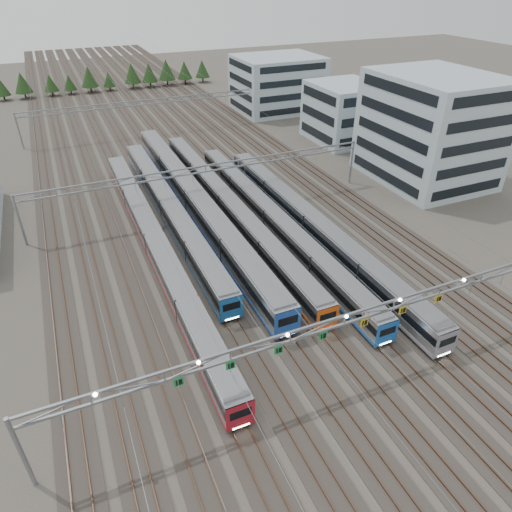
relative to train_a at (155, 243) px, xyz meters
name	(u,v)px	position (x,y,z in m)	size (l,w,h in m)	color
ground	(337,376)	(11.25, -29.57, -2.02)	(400.00, 400.00, 0.00)	#47423A
track_bed	(136,111)	(11.25, 70.43, -0.53)	(54.00, 260.00, 5.42)	#2D2823
train_a	(155,243)	(0.00, 0.00, 0.00)	(2.72, 63.62, 3.54)	black
train_b	(169,209)	(4.50, 9.30, 0.08)	(2.85, 54.77, 3.71)	black
train_c	(194,200)	(9.00, 10.33, 0.31)	(3.18, 66.89, 4.15)	black
train_d	(227,204)	(13.50, 7.20, 0.04)	(2.78, 62.14, 3.61)	black
train_e	(272,218)	(18.00, -0.09, -0.01)	(2.70, 56.62, 3.51)	black
train_f	(312,225)	(22.50, -4.43, 0.10)	(2.87, 55.56, 3.74)	black
gantry_near	(344,323)	(11.20, -29.69, 5.07)	(56.36, 0.61, 8.08)	gray
gantry_mid	(206,174)	(11.25, 10.43, 4.37)	(56.36, 0.36, 8.00)	gray
gantry_far	(145,106)	(11.25, 55.43, 4.37)	(56.36, 0.36, 8.00)	gray
depot_bldg_south	(431,129)	(53.13, 6.76, 7.47)	(18.00, 22.00, 18.98)	#A1B7C0
depot_bldg_mid	(344,112)	(51.70, 32.33, 4.26)	(14.00, 16.00, 12.57)	#A1B7C0
depot_bldg_north	(278,84)	(49.12, 61.77, 5.03)	(22.00, 18.00, 14.10)	#A1B7C0
treeline	(90,79)	(4.05, 104.01, 2.21)	(81.20, 5.60, 7.02)	#332114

